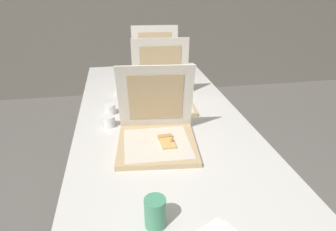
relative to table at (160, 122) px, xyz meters
The scene contains 8 objects.
table is the anchor object (origin of this frame).
pizza_box_front 0.34m from the table, 100.65° to the right, with size 0.39×0.39×0.36m.
pizza_box_middle 0.18m from the table, 75.44° to the left, with size 0.37×0.37×0.37m.
pizza_box_back 0.61m from the table, 83.82° to the left, with size 0.38×0.41×0.37m.
cup_white_mid 0.29m from the table, 169.83° to the left, with size 0.06×0.06×0.06m, color white.
cup_white_far 0.43m from the table, 120.69° to the left, with size 0.06×0.06×0.06m, color white.
cup_white_near_center 0.31m from the table, 159.25° to the right, with size 0.06×0.06×0.06m, color white.
cup_printed_front 0.83m from the table, 99.39° to the right, with size 0.07×0.07×0.10m, color #4C9E75.
Camera 1 is at (-0.21, -0.93, 1.45)m, focal length 31.51 mm.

